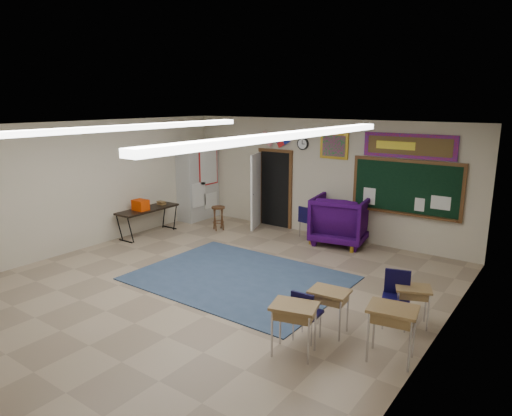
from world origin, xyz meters
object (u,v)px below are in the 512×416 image
Objects in this scene: student_desk_front_left at (329,309)px; student_desk_front_right at (412,304)px; wooden_stool at (218,218)px; wingback_armchair at (341,220)px; folding_table at (148,220)px.

student_desk_front_right is at bearing 40.37° from student_desk_front_left.
student_desk_front_left reaches higher than wooden_stool.
wingback_armchair is at bearing 108.42° from student_desk_front_right.
wingback_armchair is at bearing 15.01° from wooden_stool.
student_desk_front_left is 0.40× the size of folding_table.
folding_table is (-4.39, -2.32, -0.21)m from wingback_armchair.
folding_table is (-7.17, 0.91, 0.03)m from student_desk_front_right.
wingback_armchair is 2.05× the size of student_desk_front_right.
student_desk_front_left is 1.36m from student_desk_front_right.
wooden_stool is (-3.22, -0.86, -0.27)m from wingback_armchair.
wooden_stool is at bearing 136.20° from student_desk_front_right.
folding_table is at bearing 18.16° from wingback_armchair.
student_desk_front_right is at bearing -8.35° from folding_table.
wooden_stool reaches higher than student_desk_front_right.
wingback_armchair is 2.05× the size of wooden_stool.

